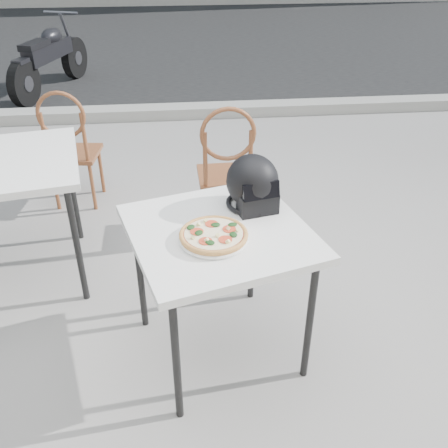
{
  "coord_description": "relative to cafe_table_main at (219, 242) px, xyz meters",
  "views": [
    {
      "loc": [
        -0.2,
        -2.44,
        1.94
      ],
      "look_at": [
        -0.01,
        -0.59,
        0.79
      ],
      "focal_mm": 40.0,
      "sensor_mm": 36.0,
      "label": 1
    }
  ],
  "objects": [
    {
      "name": "helmet",
      "position": [
        0.18,
        0.2,
        0.18
      ],
      "size": [
        0.3,
        0.31,
        0.26
      ],
      "rotation": [
        0.0,
        0.0,
        0.21
      ],
      "color": "black",
      "rests_on": "cafe_table_main"
    },
    {
      "name": "ground",
      "position": [
        0.03,
        0.56,
        -0.67
      ],
      "size": [
        80.0,
        80.0,
        0.0
      ],
      "primitive_type": "plane",
      "color": "gray",
      "rests_on": "ground"
    },
    {
      "name": "motorcycle",
      "position": [
        -1.69,
        4.69,
        -0.28
      ],
      "size": [
        0.7,
        1.73,
        0.89
      ],
      "rotation": [
        0.0,
        0.0,
        -0.32
      ],
      "color": "black",
      "rests_on": "street_asphalt"
    },
    {
      "name": "cafe_table_side",
      "position": [
        -1.15,
        0.75,
        0.04
      ],
      "size": [
        0.96,
        0.96,
        0.78
      ],
      "rotation": [
        0.0,
        0.0,
        0.19
      ],
      "color": "white",
      "rests_on": "ground"
    },
    {
      "name": "cafe_chair_main",
      "position": [
        0.15,
        1.11,
        -0.14
      ],
      "size": [
        0.37,
        0.37,
        0.96
      ],
      "rotation": [
        0.0,
        0.0,
        3.16
      ],
      "color": "brown",
      "rests_on": "ground"
    },
    {
      "name": "plate",
      "position": [
        -0.03,
        -0.09,
        0.08
      ],
      "size": [
        0.31,
        0.31,
        0.02
      ],
      "rotation": [
        0.0,
        0.0,
        0.01
      ],
      "color": "white",
      "rests_on": "cafe_table_main"
    },
    {
      "name": "curb",
      "position": [
        0.03,
        3.56,
        -0.61
      ],
      "size": [
        30.0,
        0.25,
        0.12
      ],
      "primitive_type": "cube",
      "color": "gray",
      "rests_on": "ground"
    },
    {
      "name": "cafe_table_main",
      "position": [
        0.0,
        0.0,
        0.0
      ],
      "size": [
        0.96,
        0.96,
        0.74
      ],
      "rotation": [
        0.0,
        0.0,
        0.28
      ],
      "color": "white",
      "rests_on": "ground"
    },
    {
      "name": "pizza",
      "position": [
        -0.03,
        -0.09,
        0.1
      ],
      "size": [
        0.34,
        0.34,
        0.04
      ],
      "rotation": [
        0.0,
        0.0,
        0.13
      ],
      "color": "#C68C48",
      "rests_on": "plate"
    },
    {
      "name": "street_asphalt",
      "position": [
        0.03,
        7.56,
        -0.67
      ],
      "size": [
        30.0,
        8.0,
        0.0
      ],
      "primitive_type": "cube",
      "color": "black",
      "rests_on": "ground"
    },
    {
      "name": "cafe_chair_side",
      "position": [
        -0.95,
        1.63,
        -0.16
      ],
      "size": [
        0.39,
        0.39,
        0.93
      ],
      "rotation": [
        0.0,
        0.0,
        3.02
      ],
      "color": "brown",
      "rests_on": "ground"
    }
  ]
}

